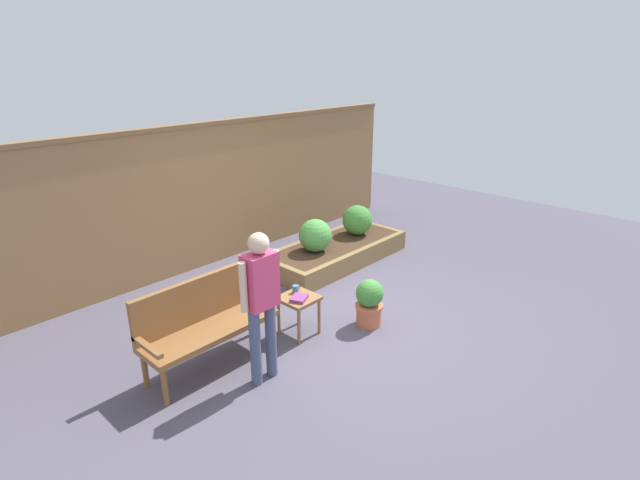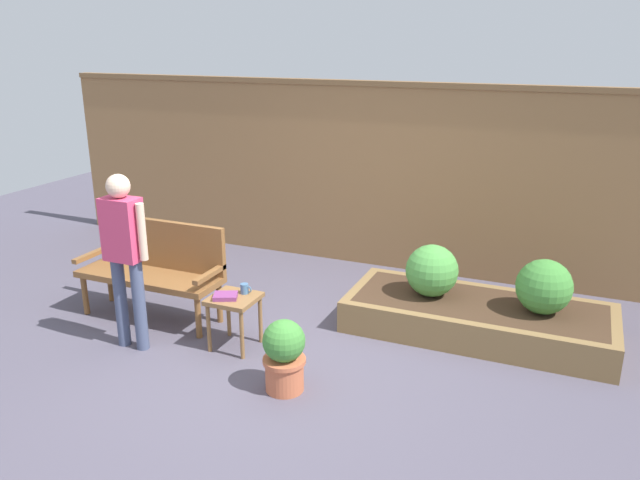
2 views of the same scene
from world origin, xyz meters
The scene contains 11 objects.
ground_plane centered at (0.00, 0.00, 0.00)m, with size 14.00×14.00×0.00m, color #514C5B.
fence_back centered at (0.00, 2.60, 1.09)m, with size 8.40×0.14×2.16m.
garden_bench centered at (-1.47, 0.37, 0.54)m, with size 1.44×0.48×0.94m.
side_table centered at (-0.41, 0.07, 0.40)m, with size 0.40×0.40×0.48m.
cup_on_table centered at (-0.36, 0.17, 0.52)m, with size 0.11×0.07×0.09m.
book_on_table centered at (-0.46, 0.02, 0.50)m, with size 0.20×0.16×0.04m, color #7F3875.
potted_boxwood centered at (0.31, -0.40, 0.30)m, with size 0.34×0.34×0.59m.
raised_planter_bed centered at (1.51, 1.19, 0.15)m, with size 2.40×1.00×0.30m.
shrub_near_bench centered at (1.06, 1.20, 0.55)m, with size 0.49×0.49×0.49m.
shrub_far_corner centered at (2.06, 1.20, 0.54)m, with size 0.49×0.49×0.49m.
person_by_bench centered at (-1.25, -0.28, 0.93)m, with size 0.47×0.20×1.56m.
Camera 1 is at (-3.89, -3.49, 3.05)m, focal length 27.49 mm.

